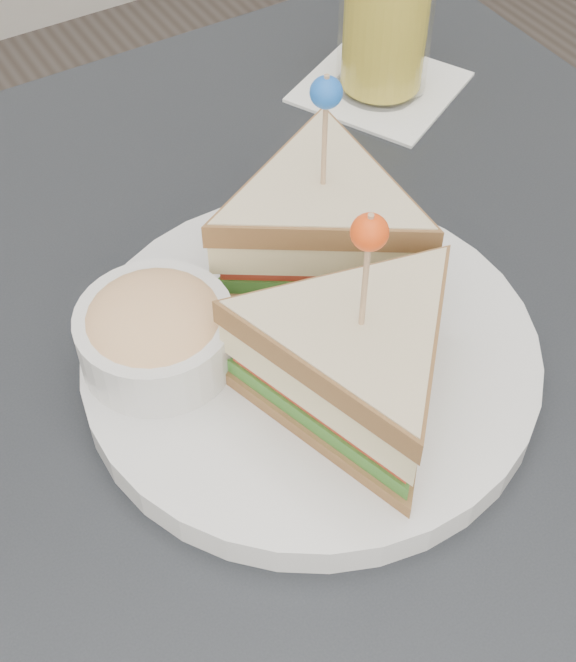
% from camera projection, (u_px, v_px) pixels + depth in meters
% --- Properties ---
extents(table, '(0.80, 0.80, 0.75)m').
position_uv_depth(table, '(283.00, 471.00, 0.61)').
color(table, black).
rests_on(table, ground).
extents(plate_meal, '(0.35, 0.35, 0.16)m').
position_uv_depth(plate_meal, '(315.00, 309.00, 0.55)').
color(plate_meal, silver).
rests_on(plate_meal, table).
extents(drink_set, '(0.16, 0.16, 0.15)m').
position_uv_depth(drink_set, '(386.00, 15.00, 0.72)').
color(drink_set, white).
rests_on(drink_set, table).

